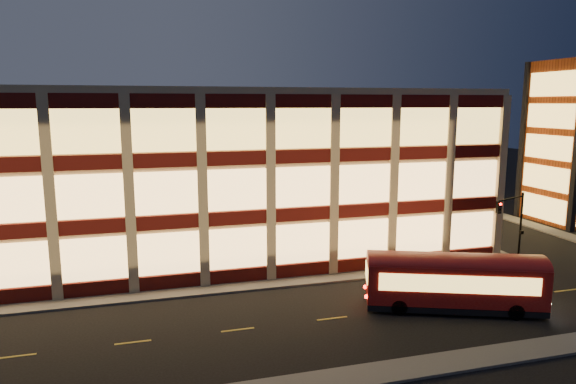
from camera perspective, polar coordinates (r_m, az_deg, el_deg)
name	(u,v)px	position (r m, az deg, el deg)	size (l,w,h in m)	color
ground	(250,292)	(37.61, -4.21, -10.98)	(200.00, 200.00, 0.00)	black
sidewalk_office_south	(207,290)	(38.08, -9.02, -10.69)	(54.00, 2.00, 0.15)	#514F4C
sidewalk_office_east	(416,220)	(61.00, 14.06, -3.03)	(2.00, 30.00, 0.15)	#514F4C
sidewalk_tower_west	(498,214)	(67.09, 22.26, -2.32)	(2.00, 30.00, 0.15)	#514F4C
office_building	(186,166)	(51.91, -11.25, 2.90)	(50.45, 30.45, 14.50)	tan
traffic_signal_far	(513,217)	(46.25, 23.74, -2.53)	(3.79, 1.87, 6.00)	black
trolley_bus	(454,279)	(35.43, 17.96, -9.17)	(11.43, 6.73, 3.79)	maroon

